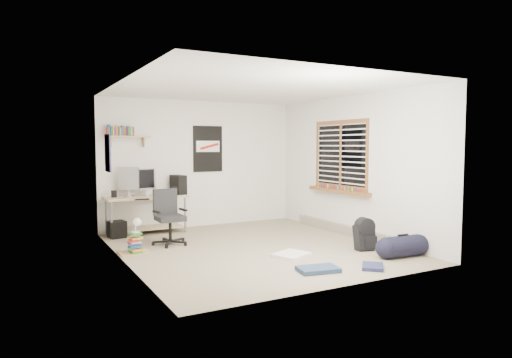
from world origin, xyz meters
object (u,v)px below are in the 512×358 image
desk (146,214)px  duffel_bag (403,247)px  book_stack (134,243)px  office_chair (170,215)px  backpack (364,237)px

desk → duffel_bag: bearing=-33.8°
duffel_bag → book_stack: 3.98m
book_stack → desk: bearing=68.9°
book_stack → office_chair: bearing=25.8°
backpack → book_stack: 3.52m
backpack → book_stack: bearing=165.3°
office_chair → backpack: size_ratio=2.31×
office_chair → book_stack: size_ratio=2.30×
office_chair → backpack: 3.12m
desk → book_stack: desk is taller
duffel_bag → book_stack: duffel_bag is taller
desk → office_chair: bearing=-67.5°
desk → backpack: desk is taller
backpack → book_stack: (-3.20, 1.48, -0.05)m
office_chair → duffel_bag: size_ratio=1.49×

